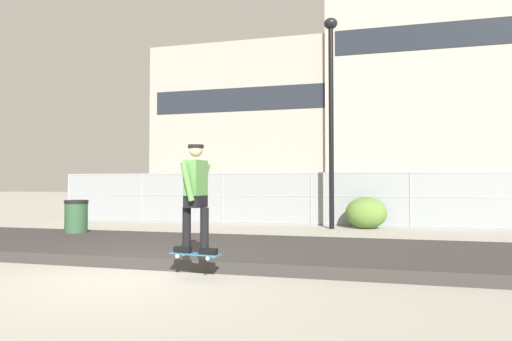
{
  "coord_description": "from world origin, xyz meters",
  "views": [
    {
      "loc": [
        3.45,
        -6.03,
        1.45
      ],
      "look_at": [
        0.53,
        5.57,
        1.82
      ],
      "focal_mm": 30.19,
      "sensor_mm": 36.0,
      "label": 1
    }
  ],
  "objects_px": {
    "skater": "(196,191)",
    "street_lamp": "(331,97)",
    "skateboard": "(195,254)",
    "trash_bin": "(76,220)",
    "shrub_left": "(366,213)",
    "parked_car_mid": "(371,198)",
    "parked_car_near": "(228,197)"
  },
  "relations": [
    {
      "from": "street_lamp",
      "to": "trash_bin",
      "type": "distance_m",
      "value": 8.48
    },
    {
      "from": "parked_car_mid",
      "to": "trash_bin",
      "type": "height_order",
      "value": "parked_car_mid"
    },
    {
      "from": "skater",
      "to": "trash_bin",
      "type": "relative_size",
      "value": 1.63
    },
    {
      "from": "skateboard",
      "to": "skater",
      "type": "relative_size",
      "value": 0.49
    },
    {
      "from": "skater",
      "to": "parked_car_near",
      "type": "bearing_deg",
      "value": 105.75
    },
    {
      "from": "street_lamp",
      "to": "parked_car_near",
      "type": "relative_size",
      "value": 1.52
    },
    {
      "from": "skater",
      "to": "parked_car_near",
      "type": "xyz_separation_m",
      "value": [
        -3.45,
        12.22,
        -0.5
      ]
    },
    {
      "from": "parked_car_mid",
      "to": "trash_bin",
      "type": "distance_m",
      "value": 11.82
    },
    {
      "from": "skater",
      "to": "parked_car_near",
      "type": "relative_size",
      "value": 0.37
    },
    {
      "from": "skateboard",
      "to": "shrub_left",
      "type": "xyz_separation_m",
      "value": [
        2.55,
        8.27,
        0.13
      ]
    },
    {
      "from": "skateboard",
      "to": "shrub_left",
      "type": "distance_m",
      "value": 8.65
    },
    {
      "from": "skateboard",
      "to": "trash_bin",
      "type": "relative_size",
      "value": 0.8
    },
    {
      "from": "skater",
      "to": "parked_car_near",
      "type": "height_order",
      "value": "skater"
    },
    {
      "from": "skateboard",
      "to": "skater",
      "type": "distance_m",
      "value": 0.96
    },
    {
      "from": "parked_car_near",
      "to": "shrub_left",
      "type": "xyz_separation_m",
      "value": [
        5.99,
        -3.95,
        -0.33
      ]
    },
    {
      "from": "street_lamp",
      "to": "trash_bin",
      "type": "bearing_deg",
      "value": -144.3
    },
    {
      "from": "skateboard",
      "to": "skater",
      "type": "height_order",
      "value": "skater"
    },
    {
      "from": "skater",
      "to": "shrub_left",
      "type": "bearing_deg",
      "value": 72.88
    },
    {
      "from": "parked_car_near",
      "to": "street_lamp",
      "type": "bearing_deg",
      "value": -41.19
    },
    {
      "from": "skater",
      "to": "trash_bin",
      "type": "distance_m",
      "value": 5.91
    },
    {
      "from": "street_lamp",
      "to": "trash_bin",
      "type": "height_order",
      "value": "street_lamp"
    },
    {
      "from": "skateboard",
      "to": "parked_car_near",
      "type": "xyz_separation_m",
      "value": [
        -3.45,
        12.22,
        0.46
      ]
    },
    {
      "from": "skater",
      "to": "street_lamp",
      "type": "height_order",
      "value": "street_lamp"
    },
    {
      "from": "skateboard",
      "to": "shrub_left",
      "type": "relative_size",
      "value": 0.62
    },
    {
      "from": "trash_bin",
      "to": "parked_car_mid",
      "type": "bearing_deg",
      "value": 50.75
    },
    {
      "from": "skateboard",
      "to": "parked_car_mid",
      "type": "distance_m",
      "value": 12.94
    },
    {
      "from": "parked_car_near",
      "to": "skateboard",
      "type": "bearing_deg",
      "value": -74.25
    },
    {
      "from": "skateboard",
      "to": "shrub_left",
      "type": "bearing_deg",
      "value": 72.88
    },
    {
      "from": "parked_car_mid",
      "to": "trash_bin",
      "type": "xyz_separation_m",
      "value": [
        -7.48,
        -9.15,
        -0.32
      ]
    },
    {
      "from": "skateboard",
      "to": "street_lamp",
      "type": "xyz_separation_m",
      "value": [
        1.47,
        7.92,
        3.88
      ]
    },
    {
      "from": "skateboard",
      "to": "trash_bin",
      "type": "xyz_separation_m",
      "value": [
        -4.7,
        3.48,
        0.14
      ]
    },
    {
      "from": "parked_car_mid",
      "to": "shrub_left",
      "type": "relative_size",
      "value": 3.43
    }
  ]
}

